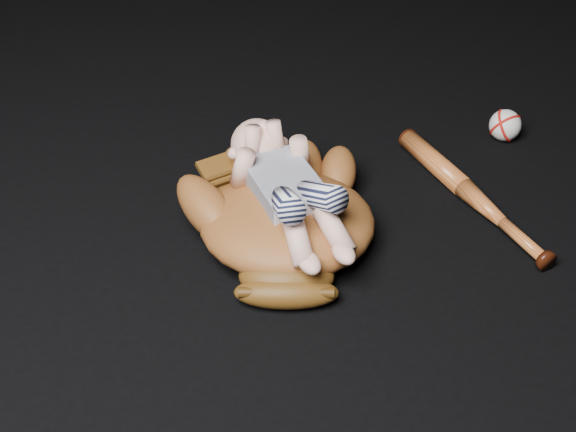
{
  "coord_description": "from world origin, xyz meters",
  "views": [
    {
      "loc": [
        -0.51,
        -0.89,
        0.88
      ],
      "look_at": [
        -0.09,
        0.05,
        0.07
      ],
      "focal_mm": 50.0,
      "sensor_mm": 36.0,
      "label": 1
    }
  ],
  "objects_px": {
    "baseball": "(505,125)",
    "baseball_bat": "(472,195)",
    "baseball_glove": "(287,216)",
    "newborn_baby": "(291,187)"
  },
  "relations": [
    {
      "from": "newborn_baby",
      "to": "baseball",
      "type": "distance_m",
      "value": 0.55
    },
    {
      "from": "baseball_bat",
      "to": "baseball",
      "type": "xyz_separation_m",
      "value": [
        0.18,
        0.15,
        0.01
      ]
    },
    {
      "from": "baseball_glove",
      "to": "baseball_bat",
      "type": "distance_m",
      "value": 0.35
    },
    {
      "from": "newborn_baby",
      "to": "baseball",
      "type": "relative_size",
      "value": 5.55
    },
    {
      "from": "baseball_glove",
      "to": "newborn_baby",
      "type": "relative_size",
      "value": 1.16
    },
    {
      "from": "baseball_glove",
      "to": "baseball",
      "type": "bearing_deg",
      "value": 37.92
    },
    {
      "from": "newborn_baby",
      "to": "baseball_bat",
      "type": "distance_m",
      "value": 0.36
    },
    {
      "from": "newborn_baby",
      "to": "baseball_bat",
      "type": "height_order",
      "value": "newborn_baby"
    },
    {
      "from": "baseball_glove",
      "to": "baseball",
      "type": "relative_size",
      "value": 6.45
    },
    {
      "from": "baseball",
      "to": "baseball_bat",
      "type": "bearing_deg",
      "value": -139.69
    }
  ]
}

